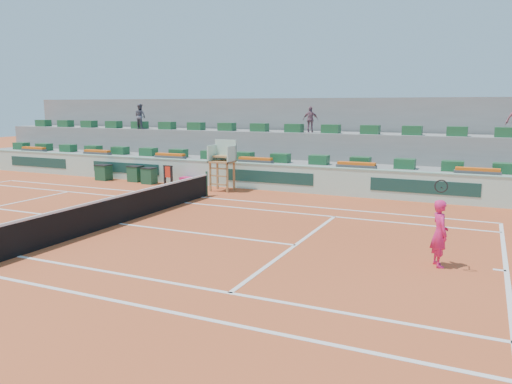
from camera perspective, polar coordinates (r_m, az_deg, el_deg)
ground at (r=17.72m, az=-15.33°, el=-3.53°), size 90.00×90.00×0.00m
seating_tier_lower at (r=26.57m, az=-0.49°, el=2.52°), size 36.00×4.00×1.20m
seating_tier_upper at (r=27.94m, az=0.90°, el=4.33°), size 36.00×2.40×2.60m
stadium_back_wall at (r=29.34m, az=2.17°, el=6.35°), size 36.00×0.40×4.40m
player_bag at (r=25.36m, az=-7.60°, el=1.20°), size 0.96×0.42×0.42m
spectator_left at (r=31.07m, az=-13.10°, el=8.42°), size 0.82×0.69×1.49m
spectator_mid at (r=26.30m, az=6.26°, el=8.23°), size 0.84×0.46×1.35m
court_lines at (r=17.72m, az=-15.33°, el=-3.51°), size 23.89×11.09×0.01m
tennis_net at (r=17.61m, az=-15.41°, el=-1.86°), size 0.10×11.97×1.10m
advertising_hoarding at (r=24.60m, az=-2.62°, el=2.00°), size 36.00×0.34×1.26m
umpire_chair at (r=23.62m, az=-3.80°, el=3.88°), size 1.10×0.90×2.40m
seat_row_lower at (r=25.67m, az=-1.35°, el=4.10°), size 32.90×0.60×0.44m
seat_row_upper at (r=27.29m, az=0.40°, el=7.40°), size 32.90×0.60×0.44m
flower_planters at (r=25.67m, az=-5.15°, el=3.88°), size 26.80×0.36×0.28m
drink_cooler_a at (r=26.31m, az=-12.12°, el=1.84°), size 0.69×0.60×0.84m
drink_cooler_b at (r=27.24m, az=-13.64°, el=2.05°), size 0.71×0.61×0.84m
drink_cooler_c at (r=28.24m, az=-17.02°, el=2.16°), size 0.76×0.66×0.84m
towel_rack at (r=25.47m, az=-10.02°, el=2.06°), size 0.55×0.09×1.03m
tennis_player at (r=13.29m, az=20.25°, el=-4.42°), size 0.62×0.93×2.28m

